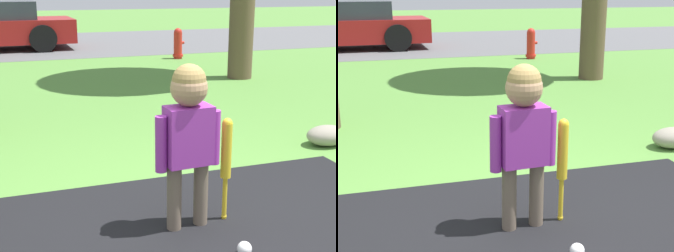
% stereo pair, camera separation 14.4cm
% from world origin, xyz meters
% --- Properties ---
extents(ground_plane, '(60.00, 60.00, 0.00)m').
position_xyz_m(ground_plane, '(0.00, 0.00, 0.00)').
color(ground_plane, '#518438').
extents(street_strip, '(40.00, 6.00, 0.01)m').
position_xyz_m(street_strip, '(0.00, 10.84, 0.00)').
color(street_strip, '#59595B').
rests_on(street_strip, ground).
extents(child, '(0.44, 0.23, 1.07)m').
position_xyz_m(child, '(-0.02, 0.17, 0.70)').
color(child, '#6B5B4C').
rests_on(child, ground).
extents(baseball_bat, '(0.07, 0.07, 0.71)m').
position_xyz_m(baseball_bat, '(0.25, 0.18, 0.46)').
color(baseball_bat, yellow).
rests_on(baseball_bat, ground).
extents(sports_ball, '(0.09, 0.09, 0.09)m').
position_xyz_m(sports_ball, '(0.17, -0.26, 0.04)').
color(sports_ball, white).
rests_on(sports_ball, ground).
extents(fire_hydrant, '(0.25, 0.23, 0.66)m').
position_xyz_m(fire_hydrant, '(2.42, 7.21, 0.32)').
color(fire_hydrant, red).
rests_on(fire_hydrant, ground).
extents(edging_rock, '(0.43, 0.30, 0.20)m').
position_xyz_m(edging_rock, '(1.87, 1.27, 0.10)').
color(edging_rock, gray).
rests_on(edging_rock, ground).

